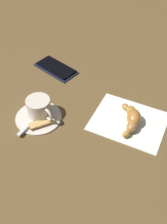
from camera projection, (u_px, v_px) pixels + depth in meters
name	position (u px, v px, depth m)	size (l,w,h in m)	color
ground_plane	(79.00, 125.00, 0.70)	(1.80, 1.80, 0.00)	brown
saucer	(39.00, 116.00, 0.71)	(0.12, 0.12, 0.01)	beige
espresso_cup	(39.00, 107.00, 0.69)	(0.08, 0.07, 0.05)	beige
teaspoon	(39.00, 114.00, 0.71)	(0.05, 0.12, 0.01)	silver
sugar_packet	(42.00, 123.00, 0.69)	(0.07, 0.02, 0.01)	tan
napkin	(129.00, 121.00, 0.70)	(0.19, 0.15, 0.00)	white
croissant	(132.00, 118.00, 0.69)	(0.06, 0.12, 0.04)	#B7813A
cell_phone	(56.00, 68.00, 0.86)	(0.16, 0.13, 0.01)	#1A2136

